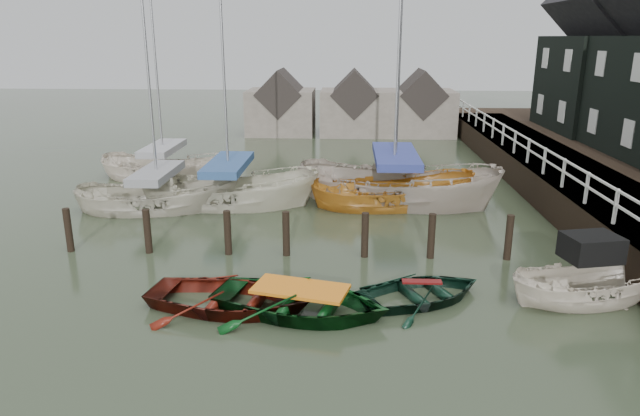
# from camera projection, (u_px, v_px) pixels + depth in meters

# --- Properties ---
(ground) EXTENTS (120.00, 120.00, 0.00)m
(ground) POSITION_uv_depth(u_px,v_px,m) (321.00, 299.00, 14.64)
(ground) COLOR #2D3522
(ground) RESTS_ON ground
(pier) EXTENTS (3.04, 32.00, 2.70)m
(pier) POSITION_uv_depth(u_px,v_px,m) (561.00, 182.00, 23.54)
(pier) COLOR black
(pier) RESTS_ON ground
(mooring_pilings) EXTENTS (13.72, 0.22, 1.80)m
(mooring_pilings) POSITION_uv_depth(u_px,v_px,m) (289.00, 240.00, 17.42)
(mooring_pilings) COLOR black
(mooring_pilings) RESTS_ON ground
(far_sheds) EXTENTS (14.00, 4.08, 4.39)m
(far_sheds) POSITION_uv_depth(u_px,v_px,m) (352.00, 107.00, 38.93)
(far_sheds) COLOR #665B51
(far_sheds) RESTS_ON ground
(rowboat_red) EXTENTS (4.52, 3.55, 0.85)m
(rowboat_red) POSITION_uv_depth(u_px,v_px,m) (229.00, 308.00, 14.14)
(rowboat_red) COLOR #53140B
(rowboat_red) RESTS_ON ground
(rowboat_green) EXTENTS (4.97, 4.07, 0.90)m
(rowboat_green) POSITION_uv_depth(u_px,v_px,m) (301.00, 313.00, 13.88)
(rowboat_green) COLOR black
(rowboat_green) RESTS_ON ground
(rowboat_dkgreen) EXTENTS (4.15, 3.66, 0.71)m
(rowboat_dkgreen) POSITION_uv_depth(u_px,v_px,m) (421.00, 300.00, 14.57)
(rowboat_dkgreen) COLOR black
(rowboat_dkgreen) RESTS_ON ground
(motorboat) EXTENTS (4.46, 2.47, 2.52)m
(motorboat) POSITION_uv_depth(u_px,v_px,m) (587.00, 297.00, 14.50)
(motorboat) COLOR beige
(motorboat) RESTS_ON ground
(sailboat_a) EXTENTS (6.59, 3.44, 11.53)m
(sailboat_a) POSITION_uv_depth(u_px,v_px,m) (159.00, 208.00, 22.22)
(sailboat_a) COLOR beige
(sailboat_a) RESTS_ON ground
(sailboat_b) EXTENTS (7.19, 2.78, 12.81)m
(sailboat_b) POSITION_uv_depth(u_px,v_px,m) (230.00, 203.00, 22.85)
(sailboat_b) COLOR beige
(sailboat_b) RESTS_ON ground
(sailboat_c) EXTENTS (6.82, 3.34, 11.45)m
(sailboat_c) POSITION_uv_depth(u_px,v_px,m) (393.00, 205.00, 22.72)
(sailboat_c) COLOR #B57222
(sailboat_c) RESTS_ON ground
(sailboat_d) EXTENTS (8.96, 5.52, 13.87)m
(sailboat_d) POSITION_uv_depth(u_px,v_px,m) (394.00, 201.00, 23.20)
(sailboat_d) COLOR #BAAD9F
(sailboat_d) RESTS_ON ground
(sailboat_e) EXTENTS (6.89, 3.82, 9.71)m
(sailboat_e) POSITION_uv_depth(u_px,v_px,m) (165.00, 178.00, 26.83)
(sailboat_e) COLOR beige
(sailboat_e) RESTS_ON ground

